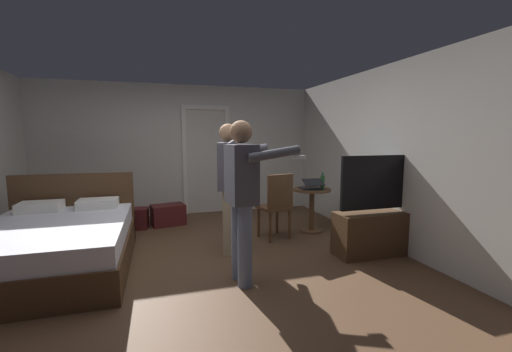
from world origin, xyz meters
The scene contains 14 objects.
ground_plane centered at (0.00, 0.00, 0.00)m, with size 5.90×5.90×0.00m, color brown.
wall_back centered at (0.00, 2.74, 1.26)m, with size 5.47×0.12×2.51m, color beige.
wall_right centered at (2.68, 0.00, 1.26)m, with size 0.12×5.61×2.51m, color beige.
doorway_frame centered at (0.49, 2.66, 1.22)m, with size 0.93×0.08×2.13m.
bed centered at (-1.58, 0.28, 0.30)m, with size 1.56×2.08×1.02m.
tv_flatscreen centered at (2.32, -0.33, 0.38)m, with size 1.20×0.40×1.30m.
side_table centered at (1.92, 0.85, 0.47)m, with size 0.61×0.61×0.70m.
laptop centered at (1.88, 0.81, 0.75)m, with size 0.34×0.34×0.17m.
bottle_on_table centered at (2.06, 0.77, 0.81)m, with size 0.06×0.06×0.27m.
wooden_chair centered at (1.23, 0.62, 0.54)m, with size 0.50×0.50×0.99m.
person_blue_shirt centered at (0.39, -0.63, 0.98)m, with size 0.76×0.55×1.70m.
person_striped_shirt centered at (0.45, 0.31, 0.99)m, with size 0.65×0.72×1.70m.
suitcase_dark centered at (-0.30, 1.92, 0.18)m, with size 0.55×0.36×0.35m, color #4C1919.
suitcase_small centered at (-0.93, 1.83, 0.17)m, with size 0.61×0.28×0.35m, color #4C1919.
Camera 1 is at (-0.43, -3.88, 1.55)m, focal length 23.10 mm.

